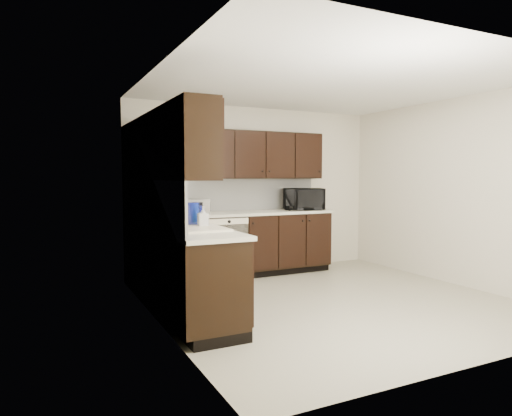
{
  "coord_description": "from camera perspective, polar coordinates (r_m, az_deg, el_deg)",
  "views": [
    {
      "loc": [
        -3.09,
        -4.31,
        1.46
      ],
      "look_at": [
        -0.68,
        0.6,
        1.07
      ],
      "focal_mm": 32.0,
      "sensor_mm": 36.0,
      "label": 1
    }
  ],
  "objects": [
    {
      "name": "toaster_oven",
      "position": [
        6.36,
        -7.17,
        0.2
      ],
      "size": [
        0.38,
        0.33,
        0.2
      ],
      "primitive_type": "cube",
      "rotation": [
        0.0,
        0.0,
        -0.35
      ],
      "color": "silver",
      "rests_on": "countertop"
    },
    {
      "name": "countertop",
      "position": [
        5.83,
        -5.11,
        -1.3
      ],
      "size": [
        3.03,
        2.83,
        0.04
      ],
      "color": "beige",
      "rests_on": "lower_cabinets"
    },
    {
      "name": "storage_bin",
      "position": [
        5.87,
        -11.59,
        -0.35
      ],
      "size": [
        0.45,
        0.36,
        0.16
      ],
      "primitive_type": "cube",
      "rotation": [
        0.0,
        0.0,
        -0.14
      ],
      "color": "white",
      "rests_on": "countertop"
    },
    {
      "name": "teal_tumbler",
      "position": [
        5.1,
        -7.63,
        -0.69
      ],
      "size": [
        0.12,
        0.12,
        0.21
      ],
      "primitive_type": "cylinder",
      "rotation": [
        0.0,
        0.0,
        -0.3
      ],
      "color": "#0B837F",
      "rests_on": "countertop"
    },
    {
      "name": "backsplash",
      "position": [
        5.94,
        -7.75,
        1.29
      ],
      "size": [
        3.0,
        2.8,
        0.48
      ],
      "color": "white",
      "rests_on": "countertop"
    },
    {
      "name": "sink",
      "position": [
        4.56,
        -7.94,
        -3.3
      ],
      "size": [
        0.54,
        0.82,
        0.42
      ],
      "color": "#F6E9C9",
      "rests_on": "countertop"
    },
    {
      "name": "wall_front",
      "position": [
        3.87,
        27.01,
        0.49
      ],
      "size": [
        4.0,
        0.02,
        2.5
      ],
      "primitive_type": "cube",
      "color": "beige",
      "rests_on": "floor"
    },
    {
      "name": "blue_pitcher",
      "position": [
        4.78,
        -8.07,
        -0.78
      ],
      "size": [
        0.17,
        0.17,
        0.25
      ],
      "primitive_type": "cylinder",
      "rotation": [
        0.0,
        0.0,
        -0.02
      ],
      "color": "#0F1991",
      "rests_on": "countertop"
    },
    {
      "name": "wall_left",
      "position": [
        4.45,
        -11.94,
        1.25
      ],
      "size": [
        0.02,
        4.0,
        2.5
      ],
      "primitive_type": "cube",
      "color": "beige",
      "rests_on": "floor"
    },
    {
      "name": "floor",
      "position": [
        5.5,
        9.33,
        -11.41
      ],
      "size": [
        4.0,
        4.0,
        0.0
      ],
      "primitive_type": "plane",
      "color": "#A9A38B",
      "rests_on": "ground"
    },
    {
      "name": "soap_bottle_b",
      "position": [
        5.44,
        -12.87,
        -0.2
      ],
      "size": [
        0.11,
        0.11,
        0.26
      ],
      "primitive_type": "imported",
      "rotation": [
        0.0,
        0.0,
        0.12
      ],
      "color": "gray",
      "rests_on": "countertop"
    },
    {
      "name": "microwave",
      "position": [
        7.05,
        5.97,
        1.12
      ],
      "size": [
        0.71,
        0.6,
        0.33
      ],
      "primitive_type": "imported",
      "rotation": [
        0.0,
        0.0,
        -0.4
      ],
      "color": "black",
      "rests_on": "countertop"
    },
    {
      "name": "ceiling",
      "position": [
        5.41,
        9.64,
        15.06
      ],
      "size": [
        4.0,
        4.0,
        0.0
      ],
      "primitive_type": "plane",
      "rotation": [
        3.14,
        0.0,
        0.0
      ],
      "color": "white",
      "rests_on": "wall_back"
    },
    {
      "name": "lower_cabinets",
      "position": [
        5.9,
        -5.07,
        -6.2
      ],
      "size": [
        3.0,
        2.8,
        0.9
      ],
      "color": "black",
      "rests_on": "floor"
    },
    {
      "name": "upper_cabinets",
      "position": [
        5.87,
        -6.36,
        7.03
      ],
      "size": [
        3.0,
        2.8,
        0.7
      ],
      "color": "black",
      "rests_on": "wall_back"
    },
    {
      "name": "soap_bottle_a",
      "position": [
        4.64,
        -6.64,
        -1.1
      ],
      "size": [
        0.11,
        0.11,
        0.21
      ],
      "primitive_type": "imported",
      "rotation": [
        0.0,
        0.0,
        -0.12
      ],
      "color": "gray",
      "rests_on": "countertop"
    },
    {
      "name": "paper_towel_roll",
      "position": [
        5.77,
        -11.5,
        0.3
      ],
      "size": [
        0.16,
        0.16,
        0.31
      ],
      "primitive_type": "cylinder",
      "rotation": [
        0.0,
        0.0,
        0.13
      ],
      "color": "white",
      "rests_on": "countertop"
    },
    {
      "name": "wall_right",
      "position": [
        6.68,
        23.58,
        1.89
      ],
      "size": [
        0.02,
        4.0,
        2.5
      ],
      "primitive_type": "cube",
      "color": "beige",
      "rests_on": "floor"
    },
    {
      "name": "wall_back",
      "position": [
        7.03,
        -0.06,
        2.31
      ],
      "size": [
        4.0,
        0.02,
        2.5
      ],
      "primitive_type": "cube",
      "color": "beige",
      "rests_on": "floor"
    },
    {
      "name": "dishwasher",
      "position": [
        6.27,
        -3.44,
        -4.36
      ],
      "size": [
        0.58,
        0.04,
        0.78
      ],
      "color": "#F6E9C9",
      "rests_on": "lower_cabinets"
    }
  ]
}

